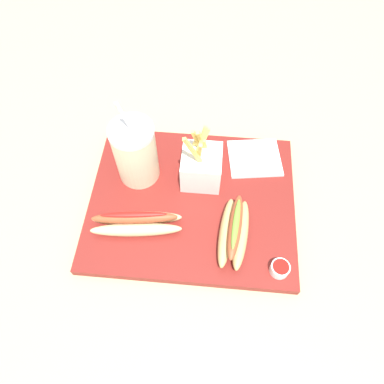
# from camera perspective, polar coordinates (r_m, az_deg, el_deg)

# --- Properties ---
(ground_plane) EXTENTS (2.40, 2.40, 0.02)m
(ground_plane) POSITION_cam_1_polar(r_m,az_deg,el_deg) (0.79, -0.00, -2.24)
(ground_plane) COLOR tan
(food_tray) EXTENTS (0.44, 0.36, 0.02)m
(food_tray) POSITION_cam_1_polar(r_m,az_deg,el_deg) (0.77, -0.00, -1.53)
(food_tray) COLOR maroon
(food_tray) RESTS_ON ground_plane
(soda_cup) EXTENTS (0.09, 0.09, 0.22)m
(soda_cup) POSITION_cam_1_polar(r_m,az_deg,el_deg) (0.75, -8.97, 6.18)
(soda_cup) COLOR beige
(soda_cup) RESTS_ON food_tray
(fries_basket) EXTENTS (0.08, 0.08, 0.15)m
(fries_basket) POSITION_cam_1_polar(r_m,az_deg,el_deg) (0.76, 1.49, 4.14)
(fries_basket) COLOR white
(fries_basket) RESTS_ON food_tray
(hot_dog_1) EXTENTS (0.07, 0.15, 0.07)m
(hot_dog_1) POSITION_cam_1_polar(r_m,az_deg,el_deg) (0.71, 6.70, -6.27)
(hot_dog_1) COLOR tan
(hot_dog_1) RESTS_ON food_tray
(hot_dog_2) EXTENTS (0.19, 0.07, 0.06)m
(hot_dog_2) POSITION_cam_1_polar(r_m,az_deg,el_deg) (0.72, -8.91, -4.78)
(hot_dog_2) COLOR #E5C689
(hot_dog_2) RESTS_ON food_tray
(ketchup_cup_1) EXTENTS (0.04, 0.04, 0.02)m
(ketchup_cup_1) POSITION_cam_1_polar(r_m,az_deg,el_deg) (0.71, 13.81, -11.72)
(ketchup_cup_1) COLOR white
(ketchup_cup_1) RESTS_ON food_tray
(napkin_stack) EXTENTS (0.13, 0.12, 0.01)m
(napkin_stack) POSITION_cam_1_polar(r_m,az_deg,el_deg) (0.83, 9.92, 5.33)
(napkin_stack) COLOR white
(napkin_stack) RESTS_ON food_tray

